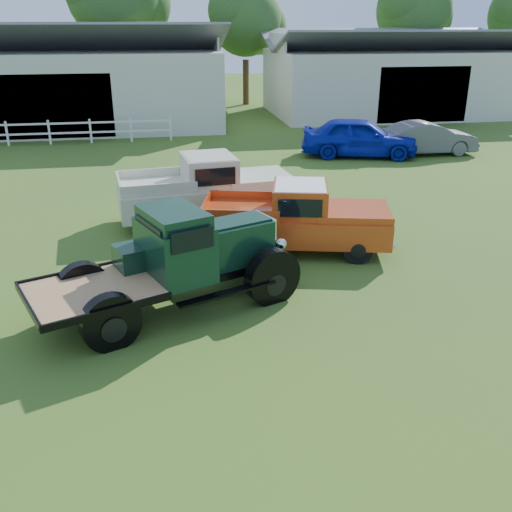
{
  "coord_description": "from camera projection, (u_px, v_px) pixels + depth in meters",
  "views": [
    {
      "loc": [
        -1.75,
        -9.99,
        5.74
      ],
      "look_at": [
        0.2,
        1.2,
        1.05
      ],
      "focal_mm": 40.0,
      "sensor_mm": 36.0,
      "label": 1
    }
  ],
  "objects": [
    {
      "name": "tree_b",
      "position": [
        116.0,
        21.0,
        39.69
      ],
      "size": [
        6.9,
        6.9,
        11.5
      ],
      "primitive_type": null,
      "color": "#234718",
      "rests_on": "ground"
    },
    {
      "name": "tree_c",
      "position": [
        246.0,
        40.0,
        40.68
      ],
      "size": [
        5.4,
        5.4,
        9.0
      ],
      "primitive_type": null,
      "color": "#234718",
      "rests_on": "ground"
    },
    {
      "name": "misc_car_grey",
      "position": [
        427.0,
        138.0,
        26.25
      ],
      "size": [
        4.5,
        1.61,
        1.48
      ],
      "primitive_type": "imported",
      "rotation": [
        0.0,
        0.0,
        1.56
      ],
      "color": "#515257",
      "rests_on": "ground"
    },
    {
      "name": "misc_car_blue",
      "position": [
        359.0,
        137.0,
        25.77
      ],
      "size": [
        5.55,
        3.4,
        1.76
      ],
      "primitive_type": "imported",
      "rotation": [
        0.0,
        0.0,
        1.3
      ],
      "color": "#0A1BA4",
      "rests_on": "ground"
    },
    {
      "name": "fence_rail",
      "position": [
        28.0,
        133.0,
        28.27
      ],
      "size": [
        14.2,
        0.16,
        1.2
      ],
      "primitive_type": null,
      "color": "white",
      "rests_on": "ground"
    },
    {
      "name": "shed_left",
      "position": [
        60.0,
        76.0,
        33.05
      ],
      "size": [
        18.8,
        10.2,
        5.6
      ],
      "primitive_type": null,
      "color": "beige",
      "rests_on": "ground"
    },
    {
      "name": "vintage_flatbed",
      "position": [
        171.0,
        261.0,
        11.91
      ],
      "size": [
        5.97,
        4.15,
        2.2
      ],
      "primitive_type": null,
      "rotation": [
        0.0,
        0.0,
        0.39
      ],
      "color": "#123222",
      "rests_on": "ground"
    },
    {
      "name": "red_pickup",
      "position": [
        296.0,
        217.0,
        15.1
      ],
      "size": [
        5.4,
        3.11,
        1.85
      ],
      "primitive_type": null,
      "rotation": [
        0.0,
        0.0,
        -0.24
      ],
      "color": "#B53F16",
      "rests_on": "ground"
    },
    {
      "name": "shed_right",
      "position": [
        395.0,
        73.0,
        37.38
      ],
      "size": [
        16.8,
        9.2,
        5.2
      ],
      "primitive_type": null,
      "color": "beige",
      "rests_on": "ground"
    },
    {
      "name": "white_pickup",
      "position": [
        206.0,
        189.0,
        17.34
      ],
      "size": [
        5.64,
        2.71,
        2.0
      ],
      "primitive_type": null,
      "rotation": [
        0.0,
        0.0,
        0.11
      ],
      "color": "beige",
      "rests_on": "ground"
    },
    {
      "name": "ground",
      "position": [
        256.0,
        327.0,
        11.56
      ],
      "size": [
        120.0,
        120.0,
        0.0
      ],
      "primitive_type": "plane",
      "color": "#3A5723"
    },
    {
      "name": "tree_d",
      "position": [
        412.0,
        31.0,
        43.47
      ],
      "size": [
        6.0,
        6.0,
        10.0
      ],
      "primitive_type": null,
      "color": "#234718",
      "rests_on": "ground"
    }
  ]
}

